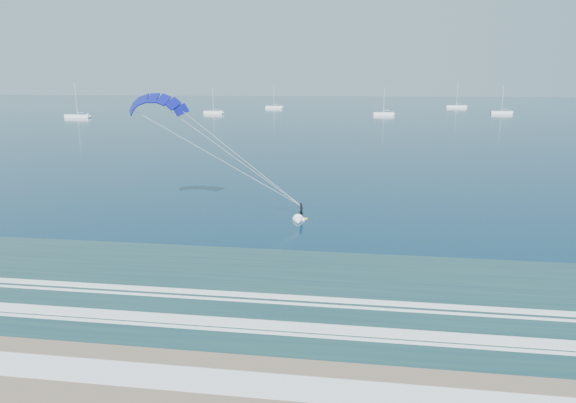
{
  "coord_description": "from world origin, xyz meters",
  "views": [
    {
      "loc": [
        9.98,
        -21.1,
        13.74
      ],
      "look_at": [
        3.38,
        24.53,
        2.84
      ],
      "focal_mm": 32.0,
      "sensor_mm": 36.0,
      "label": 1
    }
  ],
  "objects_px": {
    "sailboat_1": "(213,112)",
    "sailboat_3": "(383,114)",
    "sailboat_4": "(456,106)",
    "sailboat_2": "(274,107)",
    "kitesurfer_rig": "(227,152)",
    "sailboat_0": "(78,116)",
    "sailboat_5": "(501,112)"
  },
  "relations": [
    {
      "from": "kitesurfer_rig",
      "to": "sailboat_1",
      "type": "relative_size",
      "value": 1.68
    },
    {
      "from": "sailboat_1",
      "to": "sailboat_4",
      "type": "relative_size",
      "value": 0.82
    },
    {
      "from": "sailboat_3",
      "to": "sailboat_2",
      "type": "bearing_deg",
      "value": 138.91
    },
    {
      "from": "kitesurfer_rig",
      "to": "sailboat_5",
      "type": "relative_size",
      "value": 1.6
    },
    {
      "from": "sailboat_1",
      "to": "sailboat_4",
      "type": "bearing_deg",
      "value": 30.95
    },
    {
      "from": "sailboat_3",
      "to": "sailboat_4",
      "type": "height_order",
      "value": "sailboat_4"
    },
    {
      "from": "sailboat_0",
      "to": "sailboat_4",
      "type": "bearing_deg",
      "value": 32.04
    },
    {
      "from": "sailboat_5",
      "to": "sailboat_0",
      "type": "bearing_deg",
      "value": -164.06
    },
    {
      "from": "kitesurfer_rig",
      "to": "sailboat_0",
      "type": "height_order",
      "value": "kitesurfer_rig"
    },
    {
      "from": "sailboat_3",
      "to": "sailboat_5",
      "type": "relative_size",
      "value": 0.96
    },
    {
      "from": "kitesurfer_rig",
      "to": "sailboat_1",
      "type": "xyz_separation_m",
      "value": [
        -49.66,
        164.58,
        -6.26
      ]
    },
    {
      "from": "sailboat_2",
      "to": "sailboat_3",
      "type": "relative_size",
      "value": 1.01
    },
    {
      "from": "sailboat_1",
      "to": "sailboat_2",
      "type": "bearing_deg",
      "value": 68.88
    },
    {
      "from": "sailboat_2",
      "to": "sailboat_4",
      "type": "height_order",
      "value": "sailboat_4"
    },
    {
      "from": "sailboat_0",
      "to": "kitesurfer_rig",
      "type": "bearing_deg",
      "value": -55.04
    },
    {
      "from": "kitesurfer_rig",
      "to": "sailboat_0",
      "type": "distance_m",
      "value": 163.76
    },
    {
      "from": "sailboat_2",
      "to": "kitesurfer_rig",
      "type": "bearing_deg",
      "value": -81.48
    },
    {
      "from": "sailboat_2",
      "to": "sailboat_3",
      "type": "distance_m",
      "value": 70.31
    },
    {
      "from": "sailboat_4",
      "to": "sailboat_5",
      "type": "relative_size",
      "value": 1.15
    },
    {
      "from": "sailboat_0",
      "to": "sailboat_5",
      "type": "xyz_separation_m",
      "value": [
        164.7,
        47.03,
        -0.01
      ]
    },
    {
      "from": "kitesurfer_rig",
      "to": "sailboat_4",
      "type": "bearing_deg",
      "value": 75.23
    },
    {
      "from": "sailboat_4",
      "to": "sailboat_3",
      "type": "bearing_deg",
      "value": -120.97
    },
    {
      "from": "sailboat_3",
      "to": "sailboat_4",
      "type": "bearing_deg",
      "value": 59.03
    },
    {
      "from": "sailboat_0",
      "to": "sailboat_1",
      "type": "bearing_deg",
      "value": 34.64
    },
    {
      "from": "sailboat_1",
      "to": "sailboat_3",
      "type": "distance_m",
      "value": 71.0
    },
    {
      "from": "sailboat_1",
      "to": "sailboat_4",
      "type": "height_order",
      "value": "sailboat_4"
    },
    {
      "from": "sailboat_0",
      "to": "sailboat_4",
      "type": "height_order",
      "value": "sailboat_4"
    },
    {
      "from": "sailboat_3",
      "to": "sailboat_4",
      "type": "relative_size",
      "value": 0.83
    },
    {
      "from": "sailboat_4",
      "to": "sailboat_0",
      "type": "bearing_deg",
      "value": -147.96
    },
    {
      "from": "sailboat_0",
      "to": "sailboat_3",
      "type": "relative_size",
      "value": 1.16
    },
    {
      "from": "sailboat_1",
      "to": "sailboat_2",
      "type": "distance_m",
      "value": 50.0
    },
    {
      "from": "sailboat_3",
      "to": "sailboat_0",
      "type": "bearing_deg",
      "value": -164.97
    }
  ]
}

